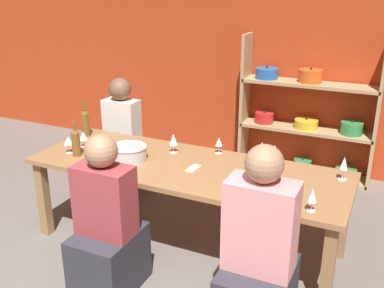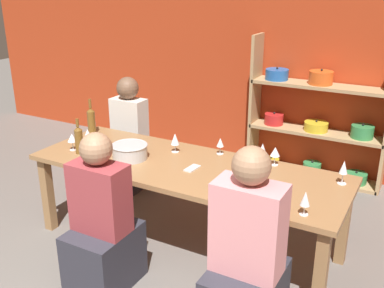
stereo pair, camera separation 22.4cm
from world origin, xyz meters
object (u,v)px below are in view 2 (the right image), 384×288
at_px(wine_glass_white_a, 88,134).
at_px(wine_glass_red_b, 220,143).
at_px(wine_glass_empty_a, 72,138).
at_px(person_far_a, 131,146).
at_px(dining_table, 186,174).
at_px(wine_bottle_green, 91,120).
at_px(mixing_bowl, 130,151).
at_px(wine_glass_white_c, 175,140).
at_px(wine_glass_empty_b, 344,168).
at_px(wine_bottle_dark, 79,139).
at_px(cell_phone, 192,168).
at_px(person_near_a, 103,232).
at_px(shelf_unit, 315,123).
at_px(wine_glass_white_d, 275,152).
at_px(wine_glass_red_a, 262,150).
at_px(wine_glass_white_b, 305,199).
at_px(person_near_b, 246,273).

relative_size(wine_glass_white_a, wine_glass_red_b, 1.02).
distance_m(wine_glass_empty_a, person_far_a, 0.99).
height_order(dining_table, wine_bottle_green, wine_bottle_green).
height_order(wine_bottle_green, wine_glass_empty_a, wine_bottle_green).
bearing_deg(wine_glass_white_a, mixing_bowl, -9.21).
bearing_deg(person_far_a, wine_glass_white_c, 149.15).
distance_m(wine_glass_empty_b, person_far_a, 2.34).
bearing_deg(person_far_a, wine_bottle_dark, 100.31).
height_order(dining_table, mixing_bowl, mixing_bowl).
xyz_separation_m(wine_glass_white_a, wine_glass_red_b, (1.13, 0.36, -0.00)).
height_order(wine_glass_empty_a, cell_phone, wine_glass_empty_a).
distance_m(mixing_bowl, wine_glass_red_b, 0.76).
distance_m(wine_bottle_green, cell_phone, 1.29).
xyz_separation_m(wine_glass_empty_a, wine_glass_empty_b, (2.19, 0.43, 0.01)).
bearing_deg(wine_glass_white_c, wine_bottle_dark, -149.26).
relative_size(wine_bottle_dark, person_near_a, 0.26).
height_order(shelf_unit, wine_glass_white_d, shelf_unit).
relative_size(wine_glass_empty_a, person_near_a, 0.13).
bearing_deg(wine_glass_white_c, wine_glass_red_a, 10.72).
height_order(wine_glass_red_b, wine_glass_empty_b, wine_glass_empty_b).
height_order(wine_glass_white_b, wine_glass_white_d, wine_glass_white_b).
bearing_deg(person_near_b, mixing_bowl, 153.79).
bearing_deg(person_near_b, wine_glass_empty_b, 71.76).
distance_m(wine_glass_red_b, wine_glass_white_c, 0.39).
bearing_deg(person_near_b, wine_bottle_green, 153.92).
bearing_deg(wine_glass_empty_a, wine_glass_white_b, -4.21).
relative_size(mixing_bowl, cell_phone, 1.95).
height_order(mixing_bowl, wine_glass_white_a, wine_glass_white_a).
xyz_separation_m(wine_glass_white_a, wine_glass_white_b, (2.05, -0.32, 0.01)).
height_order(wine_glass_red_a, cell_phone, wine_glass_red_a).
bearing_deg(wine_glass_white_c, person_far_a, 149.15).
height_order(shelf_unit, wine_glass_red_a, shelf_unit).
bearing_deg(wine_bottle_dark, wine_glass_white_b, -3.69).
xyz_separation_m(dining_table, wine_bottle_dark, (-0.93, -0.20, 0.20)).
distance_m(wine_glass_red_b, wine_glass_white_d, 0.48).
height_order(wine_bottle_green, wine_glass_empty_b, wine_bottle_green).
xyz_separation_m(wine_glass_red_a, wine_glass_empty_b, (0.65, -0.10, 0.02)).
height_order(dining_table, wine_glass_white_a, wine_glass_white_a).
relative_size(wine_glass_white_b, person_far_a, 0.14).
xyz_separation_m(mixing_bowl, wine_glass_red_b, (0.61, 0.45, 0.03)).
xyz_separation_m(mixing_bowl, wine_glass_white_b, (1.53, -0.24, 0.04)).
xyz_separation_m(dining_table, wine_glass_empty_b, (1.16, 0.25, 0.20)).
relative_size(wine_bottle_dark, wine_glass_white_b, 1.89).
height_order(wine_glass_white_c, person_far_a, person_far_a).
bearing_deg(wine_bottle_dark, wine_glass_empty_b, 12.32).
relative_size(mixing_bowl, wine_glass_empty_a, 2.02).
height_order(shelf_unit, wine_bottle_dark, shelf_unit).
distance_m(wine_glass_empty_b, cell_phone, 1.13).
bearing_deg(wine_bottle_green, person_near_b, -26.08).
xyz_separation_m(mixing_bowl, person_near_a, (0.22, -0.65, -0.36)).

